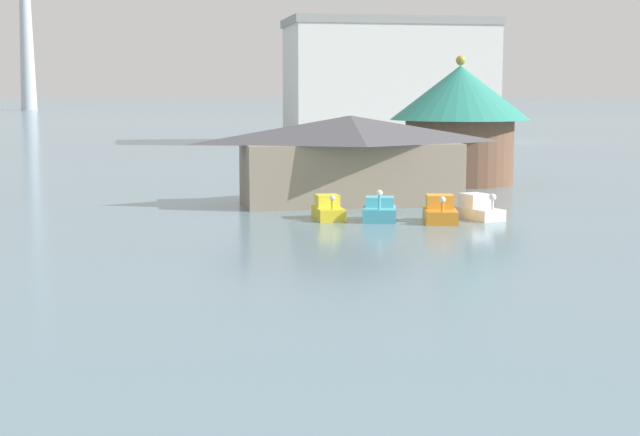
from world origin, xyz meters
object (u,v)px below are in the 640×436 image
Objects in this scene: pedal_boat_cyan at (380,211)px; boathouse at (350,158)px; pedal_boat_yellow at (328,210)px; background_building_block at (389,81)px; green_roof_pavilion at (460,117)px; pedal_boat_orange at (440,211)px; pedal_boat_white at (478,209)px.

boathouse reaches higher than pedal_boat_cyan.
pedal_boat_yellow is 2.73m from pedal_boat_cyan.
pedal_boat_yellow is at bearing -107.57° from background_building_block.
green_roof_pavilion is (13.05, 16.83, 4.29)m from pedal_boat_yellow.
pedal_boat_yellow is at bearing -99.42° from pedal_boat_orange.
pedal_boat_orange is 0.95× the size of pedal_boat_white.
pedal_boat_cyan reaches higher than pedal_boat_white.
background_building_block is (9.05, 52.97, 3.13)m from green_roof_pavilion.
green_roof_pavilion is 53.83m from background_building_block.
pedal_boat_yellow is 73.59m from background_building_block.
pedal_boat_white reaches higher than pedal_boat_yellow.
pedal_boat_orange reaches higher than pedal_boat_white.
pedal_boat_white is 72.96m from background_building_block.
pedal_boat_yellow is 0.20× the size of boathouse.
pedal_boat_white is at bearing -56.14° from boathouse.
green_roof_pavilion reaches higher than pedal_boat_yellow.
pedal_boat_white is (5.27, -0.21, 0.02)m from pedal_boat_cyan.
pedal_boat_yellow is 0.84× the size of pedal_boat_white.
green_roof_pavilion is at bearing 165.14° from pedal_boat_cyan.
background_building_block is (14.35, 71.15, 7.40)m from pedal_boat_white.
boathouse is 66.60m from background_building_block.
boathouse is (2.60, 6.33, 2.25)m from pedal_boat_yellow.
pedal_boat_cyan is 7.79m from boathouse.
boathouse is at bearing -162.49° from pedal_boat_white.
green_roof_pavilion is (5.30, 18.18, 4.27)m from pedal_boat_white.
boathouse reaches higher than pedal_boat_white.
background_building_block is at bearing 80.30° from green_roof_pavilion.
pedal_boat_orange is 9.26m from boathouse.
boathouse is (0.12, 7.46, 2.25)m from pedal_boat_cyan.
pedal_boat_cyan is at bearing -90.90° from boathouse.
boathouse is at bearing -165.29° from pedal_boat_cyan.
background_building_block is at bearing 179.90° from pedal_boat_orange.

